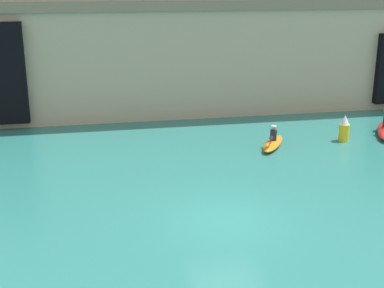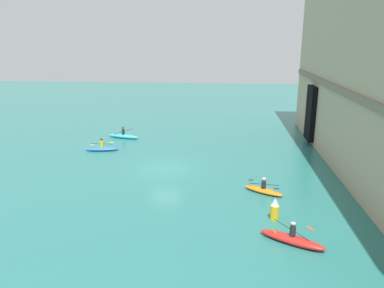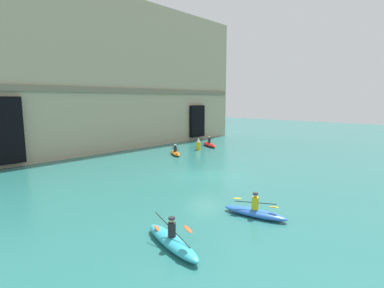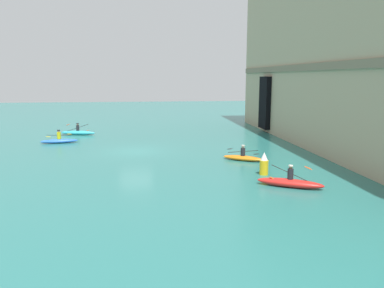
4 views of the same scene
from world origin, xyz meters
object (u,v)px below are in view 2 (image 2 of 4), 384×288
at_px(kayak_cyan, 123,136).
at_px(kayak_blue, 102,148).
at_px(kayak_orange, 263,190).
at_px(marker_buoy, 275,209).
at_px(kayak_red, 292,239).

relative_size(kayak_cyan, kayak_blue, 1.13).
height_order(kayak_orange, marker_buoy, marker_buoy).
height_order(kayak_cyan, kayak_red, kayak_red).
distance_m(kayak_orange, kayak_blue, 16.65).
distance_m(kayak_blue, marker_buoy, 19.16).
relative_size(kayak_orange, marker_buoy, 2.03).
distance_m(kayak_orange, kayak_red, 6.55).
xyz_separation_m(kayak_blue, kayak_red, (15.20, 15.04, 0.02)).
bearing_deg(kayak_orange, marker_buoy, -53.92).
bearing_deg(kayak_blue, kayak_red, -54.11).
height_order(kayak_orange, kayak_red, kayak_red).
xyz_separation_m(kayak_cyan, kayak_orange, (13.42, 13.40, -0.02)).
height_order(kayak_cyan, kayak_orange, kayak_cyan).
relative_size(kayak_blue, kayak_red, 0.95).
height_order(kayak_orange, kayak_blue, kayak_blue).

